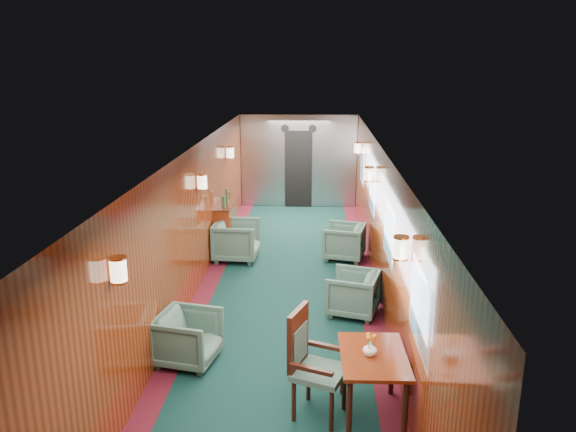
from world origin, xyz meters
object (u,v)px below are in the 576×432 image
object	(u,v)px
side_chair	(310,359)
credenza	(226,226)
dining_table	(373,365)
armchair_right_near	(353,293)
armchair_right_far	(344,242)
armchair_left_far	(237,240)
armchair_left_near	(188,338)

from	to	relation	value
side_chair	credenza	size ratio (longest dim) A/B	0.98
dining_table	credenza	xyz separation A→B (m)	(-2.45, 5.44, -0.14)
armchair_right_near	armchair_right_far	distance (m)	2.45
dining_table	armchair_right_far	distance (m)	5.02
side_chair	armchair_right_near	world-z (taller)	side_chair
dining_table	armchair_left_far	size ratio (longest dim) A/B	1.20
dining_table	side_chair	xyz separation A→B (m)	(-0.67, 0.04, 0.03)
armchair_left_near	armchair_right_near	world-z (taller)	armchair_left_near
dining_table	armchair_right_far	size ratio (longest dim) A/B	1.35
side_chair	armchair_left_near	xyz separation A→B (m)	(-1.56, 0.98, -0.32)
armchair_left_near	armchair_right_far	size ratio (longest dim) A/B	0.98
side_chair	credenza	distance (m)	5.69
dining_table	credenza	world-z (taller)	credenza
credenza	armchair_left_near	xyz separation A→B (m)	(0.23, -4.42, -0.15)
side_chair	armchair_right_far	world-z (taller)	side_chair
credenza	armchair_right_near	bearing A→B (deg)	-50.32
side_chair	armchair_left_far	distance (m)	5.05
armchair_left_near	armchair_right_far	world-z (taller)	armchair_right_far
credenza	armchair_right_near	xyz separation A→B (m)	(2.39, -2.89, -0.16)
armchair_right_near	side_chair	bearing A→B (deg)	2.24
armchair_left_near	armchair_right_near	size ratio (longest dim) A/B	1.01
credenza	dining_table	bearing A→B (deg)	-65.73
armchair_left_near	armchair_left_far	xyz separation A→B (m)	(0.07, 3.84, 0.05)
side_chair	armchair_left_far	xyz separation A→B (m)	(-1.49, 4.82, -0.27)
armchair_left_near	armchair_right_far	distance (m)	4.52
armchair_right_far	armchair_right_near	bearing A→B (deg)	13.76
armchair_right_far	armchair_left_near	bearing A→B (deg)	-15.15
credenza	armchair_left_near	size ratio (longest dim) A/B	1.67
armchair_left_near	armchair_right_near	bearing A→B (deg)	-43.26
side_chair	armchair_left_far	bearing A→B (deg)	127.81
side_chair	armchair_right_far	bearing A→B (deg)	104.02
side_chair	armchair_right_far	size ratio (longest dim) A/B	1.60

